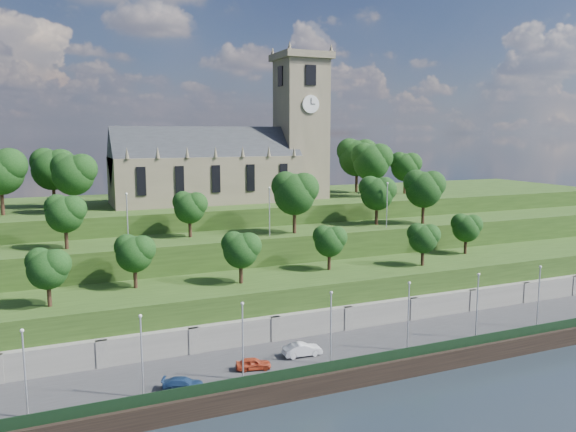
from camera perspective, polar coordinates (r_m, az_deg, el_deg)
name	(u,v)px	position (r m, az deg, el deg)	size (l,w,h in m)	color
ground	(358,387)	(63.11, 7.08, -16.88)	(320.00, 320.00, 0.00)	black
promenade	(332,358)	(67.51, 4.47, -14.18)	(160.00, 12.00, 2.00)	#2D2D30
quay_wall	(358,378)	(62.61, 7.12, -15.99)	(160.00, 0.50, 2.20)	black
fence	(355,362)	(62.53, 6.84, -14.52)	(160.00, 0.10, 1.20)	black
retaining_wall	(310,329)	(71.95, 2.25, -11.42)	(160.00, 2.10, 5.00)	slate
embankment_lower	(291,304)	(76.69, 0.32, -8.97)	(160.00, 12.00, 8.00)	#233D14
embankment_upper	(263,272)	(85.98, -2.59, -5.67)	(160.00, 10.00, 12.00)	#233D14
hilltop	(223,239)	(105.17, -6.59, -2.29)	(160.00, 32.00, 15.00)	#233D14
church	(233,158)	(99.84, -5.64, 5.85)	(38.60, 12.35, 27.60)	#6B604B
trees_lower	(282,244)	(74.12, -0.64, -2.87)	(65.53, 8.44, 6.70)	black
trees_upper	(312,194)	(85.85, 2.48, 2.25)	(61.26, 8.35, 9.30)	black
trees_hilltop	(236,163)	(98.79, -5.29, 5.37)	(78.15, 16.71, 10.94)	black
lamp_posts_promenade	(331,322)	(61.71, 4.37, -10.71)	(60.36, 0.36, 8.19)	#B2B2B7
lamp_posts_upper	(269,208)	(81.31, -1.90, 0.85)	(40.36, 0.36, 7.24)	#B2B2B7
car_left	(253,364)	(61.75, -3.55, -14.74)	(1.51, 3.75, 1.28)	#A8351C
car_middle	(302,350)	(65.05, 1.46, -13.41)	(1.55, 4.44, 1.46)	silver
car_right	(183,384)	(58.26, -10.59, -16.39)	(1.67, 4.11, 1.19)	navy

